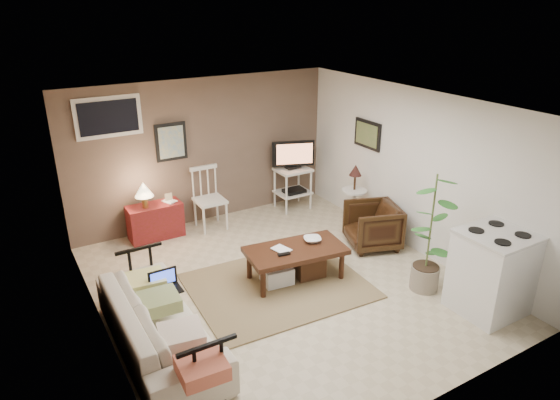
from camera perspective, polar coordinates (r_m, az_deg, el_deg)
floor at (r=6.76m, az=0.22°, el=-9.62°), size 5.00×5.00×0.00m
art_back at (r=8.06m, az=-12.35°, el=6.51°), size 0.50×0.03×0.60m
art_right at (r=8.16m, az=9.97°, el=7.40°), size 0.03×0.60×0.45m
window at (r=7.72m, az=-19.03°, el=8.95°), size 0.96×0.03×0.60m
rug at (r=6.71m, az=-0.22°, el=-9.77°), size 2.32×1.90×0.02m
coffee_table at (r=6.74m, az=1.71°, el=-7.01°), size 1.39×0.84×0.50m
sofa at (r=5.60m, az=-13.74°, el=-12.71°), size 0.63×2.17×0.85m
sofa_pillows at (r=5.36m, az=-12.45°, el=-13.10°), size 0.42×2.06×0.15m
sofa_end_rails at (r=5.66m, az=-12.46°, el=-12.89°), size 0.58×2.17×0.73m
laptop at (r=5.88m, az=-13.04°, el=-9.33°), size 0.33×0.24×0.23m
red_console at (r=8.09m, az=-14.17°, el=-2.03°), size 0.84×0.37×0.97m
spindle_chair at (r=8.22m, az=-8.06°, el=-0.04°), size 0.47×0.47×1.02m
tv_stand at (r=8.84m, az=1.51°, el=3.06°), size 0.72×0.48×1.25m
side_table at (r=8.19m, az=8.50°, el=1.29°), size 0.40×0.40×1.08m
armchair at (r=7.69m, az=10.55°, el=-2.69°), size 0.89×0.91×0.75m
potted_plant at (r=6.54m, az=16.83°, el=-3.22°), size 0.41×0.41×1.62m
stove at (r=6.53m, az=23.08°, el=-7.57°), size 0.80×0.75×1.05m
bowl at (r=6.79m, az=3.74°, el=-3.86°), size 0.24×0.14×0.24m
book_table at (r=6.49m, az=-0.40°, el=-5.06°), size 0.18×0.06×0.24m
book_console at (r=7.98m, az=-12.99°, el=0.32°), size 0.15×0.08×0.21m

